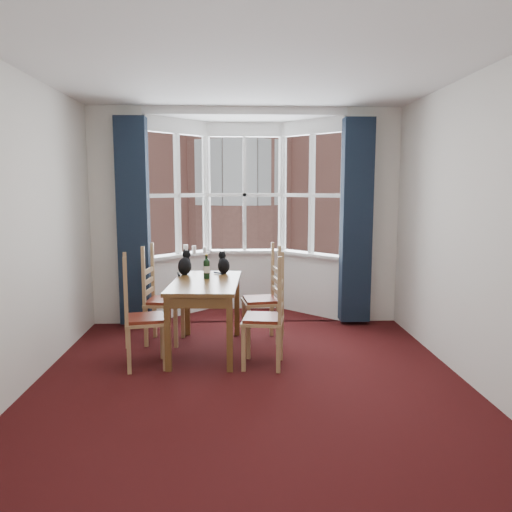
{
  "coord_description": "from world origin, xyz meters",
  "views": [
    {
      "loc": [
        -0.13,
        -4.28,
        1.79
      ],
      "look_at": [
        0.09,
        1.05,
        1.05
      ],
      "focal_mm": 35.0,
      "sensor_mm": 36.0,
      "label": 1
    }
  ],
  "objects": [
    {
      "name": "cat_right",
      "position": [
        -0.28,
        1.51,
        0.89
      ],
      "size": [
        0.19,
        0.23,
        0.27
      ],
      "color": "black",
      "rests_on": "dining_table"
    },
    {
      "name": "bay_window",
      "position": [
        0.0,
        2.75,
        1.4
      ],
      "size": [
        2.76,
        0.94,
        2.8
      ],
      "color": "white",
      "rests_on": "floor"
    },
    {
      "name": "candle_short",
      "position": [
        -0.71,
        2.63,
        0.92
      ],
      "size": [
        0.06,
        0.06,
        0.11
      ],
      "primitive_type": "cylinder",
      "color": "white",
      "rests_on": "bay_window"
    },
    {
      "name": "candle_extra",
      "position": [
        -0.56,
        2.65,
        0.91
      ],
      "size": [
        0.05,
        0.05,
        0.09
      ],
      "primitive_type": "cylinder",
      "color": "white",
      "rests_on": "bay_window"
    },
    {
      "name": "ceiling",
      "position": [
        0.0,
        0.0,
        2.8
      ],
      "size": [
        4.5,
        4.5,
        0.0
      ],
      "primitive_type": "plane",
      "rotation": [
        3.14,
        0.0,
        0.0
      ],
      "color": "white",
      "rests_on": "floor"
    },
    {
      "name": "floor",
      "position": [
        0.0,
        0.0,
        0.0
      ],
      "size": [
        4.5,
        4.5,
        0.0
      ],
      "primitive_type": "plane",
      "color": "black",
      "rests_on": "ground"
    },
    {
      "name": "curtain_left",
      "position": [
        -1.42,
        2.07,
        1.35
      ],
      "size": [
        0.38,
        0.22,
        2.6
      ],
      "primitive_type": "cube",
      "color": "#162233",
      "rests_on": "floor"
    },
    {
      "name": "chair_left_far",
      "position": [
        -1.05,
        1.38,
        0.47
      ],
      "size": [
        0.45,
        0.46,
        0.92
      ],
      "color": "#A17B4E",
      "rests_on": "floor"
    },
    {
      "name": "wall_right",
      "position": [
        2.0,
        0.0,
        1.4
      ],
      "size": [
        0.0,
        4.5,
        4.5
      ],
      "primitive_type": "plane",
      "rotation": [
        1.57,
        0.0,
        -1.57
      ],
      "color": "silver",
      "rests_on": "floor"
    },
    {
      "name": "cat_left",
      "position": [
        -0.72,
        1.44,
        0.9
      ],
      "size": [
        0.2,
        0.25,
        0.3
      ],
      "color": "black",
      "rests_on": "dining_table"
    },
    {
      "name": "tenement_building",
      "position": [
        0.0,
        14.01,
        1.6
      ],
      "size": [
        18.4,
        7.8,
        15.2
      ],
      "color": "#91584B",
      "rests_on": "street"
    },
    {
      "name": "wine_bottle",
      "position": [
        -0.45,
        1.17,
        0.9
      ],
      "size": [
        0.07,
        0.07,
        0.28
      ],
      "color": "black",
      "rests_on": "dining_table"
    },
    {
      "name": "dining_table",
      "position": [
        -0.46,
        1.03,
        0.68
      ],
      "size": [
        0.78,
        1.35,
        0.78
      ],
      "color": "brown",
      "rests_on": "floor"
    },
    {
      "name": "candle_tall",
      "position": [
        -0.82,
        2.6,
        0.93
      ],
      "size": [
        0.06,
        0.06,
        0.13
      ],
      "primitive_type": "cylinder",
      "color": "white",
      "rests_on": "bay_window"
    },
    {
      "name": "street",
      "position": [
        0.0,
        32.25,
        -6.0
      ],
      "size": [
        80.0,
        80.0,
        0.0
      ],
      "primitive_type": "plane",
      "color": "#333335",
      "rests_on": "ground"
    },
    {
      "name": "chair_right_near",
      "position": [
        0.23,
        0.54,
        0.47
      ],
      "size": [
        0.46,
        0.48,
        0.92
      ],
      "color": "#A17B4E",
      "rests_on": "floor"
    },
    {
      "name": "wall_left",
      "position": [
        -2.0,
        0.0,
        1.4
      ],
      "size": [
        0.0,
        4.5,
        4.5
      ],
      "primitive_type": "plane",
      "rotation": [
        1.57,
        0.0,
        1.57
      ],
      "color": "silver",
      "rests_on": "floor"
    },
    {
      "name": "wall_near",
      "position": [
        0.0,
        -2.25,
        1.4
      ],
      "size": [
        4.0,
        0.0,
        4.0
      ],
      "primitive_type": "plane",
      "rotation": [
        -1.57,
        0.0,
        0.0
      ],
      "color": "silver",
      "rests_on": "floor"
    },
    {
      "name": "chair_left_near",
      "position": [
        -1.13,
        0.57,
        0.47
      ],
      "size": [
        0.48,
        0.49,
        0.92
      ],
      "color": "#A17B4E",
      "rests_on": "floor"
    },
    {
      "name": "curtain_right",
      "position": [
        1.42,
        2.07,
        1.35
      ],
      "size": [
        0.38,
        0.22,
        2.6
      ],
      "primitive_type": "cube",
      "color": "#162233",
      "rests_on": "floor"
    },
    {
      "name": "wall_back_pier_left",
      "position": [
        -1.65,
        2.25,
        1.4
      ],
      "size": [
        0.7,
        0.12,
        2.8
      ],
      "primitive_type": "cube",
      "color": "silver",
      "rests_on": "floor"
    },
    {
      "name": "chair_right_far",
      "position": [
        0.24,
        1.38,
        0.47
      ],
      "size": [
        0.45,
        0.47,
        0.92
      ],
      "color": "#A17B4E",
      "rests_on": "floor"
    },
    {
      "name": "wall_back_pier_right",
      "position": [
        1.65,
        2.25,
        1.4
      ],
      "size": [
        0.7,
        0.12,
        2.8
      ],
      "primitive_type": "cube",
      "color": "silver",
      "rests_on": "floor"
    }
  ]
}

